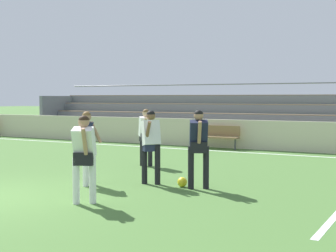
{
  "coord_description": "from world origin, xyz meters",
  "views": [
    {
      "loc": [
        7.9,
        -6.53,
        1.97
      ],
      "look_at": [
        1.47,
        5.1,
        1.21
      ],
      "focal_mm": 52.47,
      "sensor_mm": 36.0,
      "label": 1
    }
  ],
  "objects_px": {
    "player_white_on_ball": "(84,151)",
    "soccer_ball": "(182,182)",
    "player_white_wide_right": "(146,132)",
    "bench_far_left": "(217,135)",
    "player_dark_dropping_back": "(199,142)",
    "player_white_overlapping": "(151,140)",
    "player_dark_challenging": "(87,141)",
    "bleacher_stand": "(243,117)"
  },
  "relations": [
    {
      "from": "bleacher_stand",
      "to": "player_dark_challenging",
      "type": "relative_size",
      "value": 12.78
    },
    {
      "from": "player_dark_dropping_back",
      "to": "player_white_wide_right",
      "type": "relative_size",
      "value": 1.04
    },
    {
      "from": "bleacher_stand",
      "to": "player_white_on_ball",
      "type": "height_order",
      "value": "bleacher_stand"
    },
    {
      "from": "player_dark_challenging",
      "to": "player_white_overlapping",
      "type": "bearing_deg",
      "value": 33.85
    },
    {
      "from": "bench_far_left",
      "to": "player_white_overlapping",
      "type": "relative_size",
      "value": 1.07
    },
    {
      "from": "player_white_overlapping",
      "to": "player_white_wide_right",
      "type": "height_order",
      "value": "player_white_overlapping"
    },
    {
      "from": "player_white_on_ball",
      "to": "player_dark_dropping_back",
      "type": "bearing_deg",
      "value": 62.78
    },
    {
      "from": "bleacher_stand",
      "to": "player_dark_challenging",
      "type": "distance_m",
      "value": 11.7
    },
    {
      "from": "bench_far_left",
      "to": "player_dark_challenging",
      "type": "xyz_separation_m",
      "value": [
        0.56,
        -8.73,
        0.45
      ]
    },
    {
      "from": "bench_far_left",
      "to": "soccer_ball",
      "type": "relative_size",
      "value": 8.18
    },
    {
      "from": "bleacher_stand",
      "to": "player_dark_challenging",
      "type": "bearing_deg",
      "value": -87.08
    },
    {
      "from": "player_white_overlapping",
      "to": "bench_far_left",
      "type": "bearing_deg",
      "value": 102.53
    },
    {
      "from": "bench_far_left",
      "to": "player_white_wide_right",
      "type": "relative_size",
      "value": 1.09
    },
    {
      "from": "player_dark_dropping_back",
      "to": "player_dark_challenging",
      "type": "bearing_deg",
      "value": -161.85
    },
    {
      "from": "player_dark_challenging",
      "to": "soccer_ball",
      "type": "bearing_deg",
      "value": 22.32
    },
    {
      "from": "bleacher_stand",
      "to": "player_white_overlapping",
      "type": "xyz_separation_m",
      "value": [
        1.8,
        -10.87,
        -0.14
      ]
    },
    {
      "from": "bleacher_stand",
      "to": "soccer_ball",
      "type": "relative_size",
      "value": 96.89
    },
    {
      "from": "bleacher_stand",
      "to": "player_dark_dropping_back",
      "type": "height_order",
      "value": "bleacher_stand"
    },
    {
      "from": "player_dark_challenging",
      "to": "player_white_on_ball",
      "type": "height_order",
      "value": "player_dark_challenging"
    },
    {
      "from": "bench_far_left",
      "to": "player_white_overlapping",
      "type": "height_order",
      "value": "player_white_overlapping"
    },
    {
      "from": "bench_far_left",
      "to": "player_dark_dropping_back",
      "type": "bearing_deg",
      "value": -69.49
    },
    {
      "from": "bench_far_left",
      "to": "player_dark_dropping_back",
      "type": "height_order",
      "value": "player_dark_dropping_back"
    },
    {
      "from": "player_white_overlapping",
      "to": "player_white_on_ball",
      "type": "relative_size",
      "value": 1.02
    },
    {
      "from": "player_dark_dropping_back",
      "to": "soccer_ball",
      "type": "height_order",
      "value": "player_dark_dropping_back"
    },
    {
      "from": "player_white_wide_right",
      "to": "player_dark_challenging",
      "type": "height_order",
      "value": "player_dark_challenging"
    },
    {
      "from": "player_white_on_ball",
      "to": "player_white_wide_right",
      "type": "bearing_deg",
      "value": 108.59
    },
    {
      "from": "bench_far_left",
      "to": "player_white_on_ball",
      "type": "xyz_separation_m",
      "value": [
        1.75,
        -10.31,
        0.44
      ]
    },
    {
      "from": "player_dark_challenging",
      "to": "player_dark_dropping_back",
      "type": "bearing_deg",
      "value": 18.15
    },
    {
      "from": "bleacher_stand",
      "to": "player_dark_challenging",
      "type": "xyz_separation_m",
      "value": [
        0.6,
        -11.68,
        -0.15
      ]
    },
    {
      "from": "bench_far_left",
      "to": "soccer_ball",
      "type": "bearing_deg",
      "value": -72.07
    },
    {
      "from": "bleacher_stand",
      "to": "player_white_overlapping",
      "type": "distance_m",
      "value": 11.02
    },
    {
      "from": "player_dark_dropping_back",
      "to": "soccer_ball",
      "type": "bearing_deg",
      "value": 175.7
    },
    {
      "from": "player_white_on_ball",
      "to": "soccer_ball",
      "type": "relative_size",
      "value": 7.51
    },
    {
      "from": "player_white_on_ball",
      "to": "player_dark_challenging",
      "type": "bearing_deg",
      "value": 126.93
    },
    {
      "from": "player_dark_challenging",
      "to": "soccer_ball",
      "type": "xyz_separation_m",
      "value": [
        2.0,
        0.82,
        -0.88
      ]
    },
    {
      "from": "player_white_on_ball",
      "to": "bleacher_stand",
      "type": "bearing_deg",
      "value": 97.67
    },
    {
      "from": "player_dark_dropping_back",
      "to": "player_white_on_ball",
      "type": "bearing_deg",
      "value": -117.22
    },
    {
      "from": "player_dark_dropping_back",
      "to": "soccer_ball",
      "type": "xyz_separation_m",
      "value": [
        -0.41,
        0.03,
        -0.92
      ]
    },
    {
      "from": "player_white_wide_right",
      "to": "player_white_on_ball",
      "type": "relative_size",
      "value": 1.0
    },
    {
      "from": "bench_far_left",
      "to": "player_white_on_ball",
      "type": "height_order",
      "value": "player_white_on_ball"
    },
    {
      "from": "player_white_wide_right",
      "to": "player_dark_challenging",
      "type": "xyz_separation_m",
      "value": [
        0.45,
        -3.3,
        0.01
      ]
    },
    {
      "from": "soccer_ball",
      "to": "player_white_on_ball",
      "type": "bearing_deg",
      "value": -108.62
    }
  ]
}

